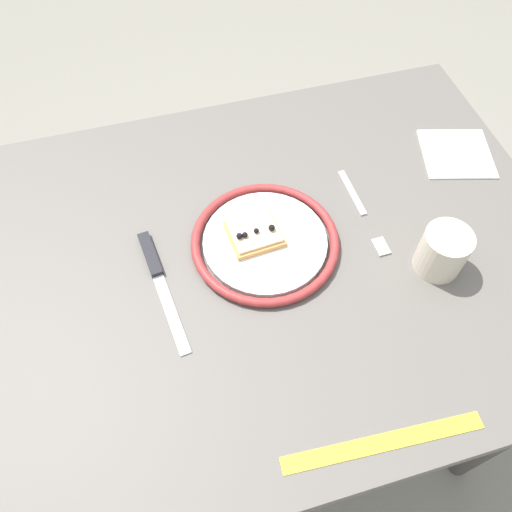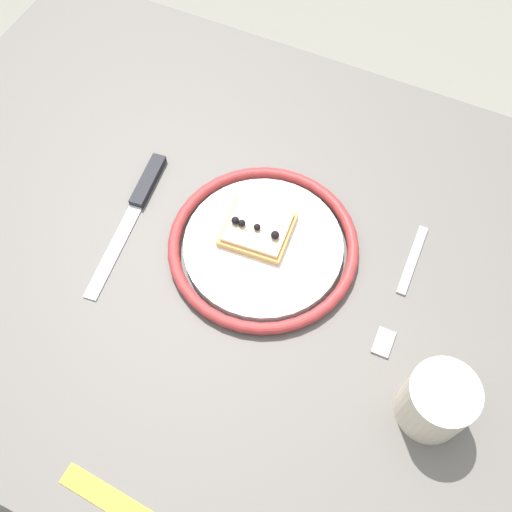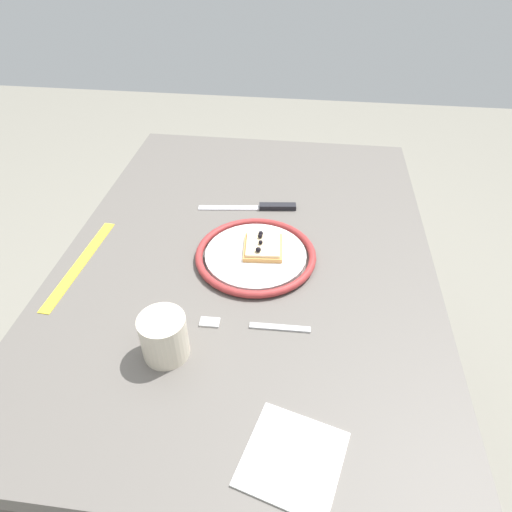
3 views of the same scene
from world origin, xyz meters
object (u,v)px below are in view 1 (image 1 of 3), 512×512
object	(u,v)px
measuring_tape	(383,443)
napkin	(456,154)
pizza_slice_near	(254,233)
dining_table	(254,283)
knife	(156,270)
fork	(362,212)
plate	(265,242)
cup	(443,251)

from	to	relation	value
measuring_tape	napkin	size ratio (longest dim) A/B	2.19
pizza_slice_near	dining_table	bearing A→B (deg)	72.45
knife	dining_table	bearing A→B (deg)	174.11
pizza_slice_near	fork	bearing A→B (deg)	-178.32
knife	napkin	size ratio (longest dim) A/B	1.81
measuring_tape	plate	bearing A→B (deg)	-76.80
fork	napkin	size ratio (longest dim) A/B	1.52
plate	knife	size ratio (longest dim) A/B	1.07
plate	pizza_slice_near	world-z (taller)	pizza_slice_near
measuring_tape	napkin	world-z (taller)	napkin
pizza_slice_near	knife	size ratio (longest dim) A/B	0.39
dining_table	measuring_tape	xyz separation A→B (m)	(-0.09, 0.34, 0.09)
dining_table	plate	distance (m)	0.10
dining_table	measuring_tape	bearing A→B (deg)	104.59
knife	fork	distance (m)	0.38
pizza_slice_near	cup	xyz separation A→B (m)	(-0.28, 0.13, 0.02)
dining_table	pizza_slice_near	distance (m)	0.12
plate	napkin	world-z (taller)	plate
pizza_slice_near	napkin	bearing A→B (deg)	-168.25
pizza_slice_near	measuring_tape	distance (m)	0.39
dining_table	pizza_slice_near	xyz separation A→B (m)	(-0.01, -0.03, 0.11)
napkin	plate	bearing A→B (deg)	13.91
napkin	pizza_slice_near	bearing A→B (deg)	11.75
knife	measuring_tape	size ratio (longest dim) A/B	0.83
dining_table	cup	bearing A→B (deg)	161.31
dining_table	cup	world-z (taller)	cup
pizza_slice_near	knife	world-z (taller)	pizza_slice_near
cup	measuring_tape	distance (m)	0.32
dining_table	knife	bearing A→B (deg)	-5.89
cup	measuring_tape	size ratio (longest dim) A/B	0.28
plate	pizza_slice_near	xyz separation A→B (m)	(0.02, -0.01, 0.01)
fork	measuring_tape	world-z (taller)	fork
fork	dining_table	bearing A→B (deg)	10.41
pizza_slice_near	cup	size ratio (longest dim) A/B	1.15
dining_table	measuring_tape	distance (m)	0.37
cup	measuring_tape	world-z (taller)	cup
measuring_tape	dining_table	bearing A→B (deg)	-72.17
fork	cup	distance (m)	0.16
dining_table	pizza_slice_near	bearing A→B (deg)	-107.55
knife	measuring_tape	world-z (taller)	knife
fork	napkin	bearing A→B (deg)	-159.99
pizza_slice_near	fork	world-z (taller)	pizza_slice_near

